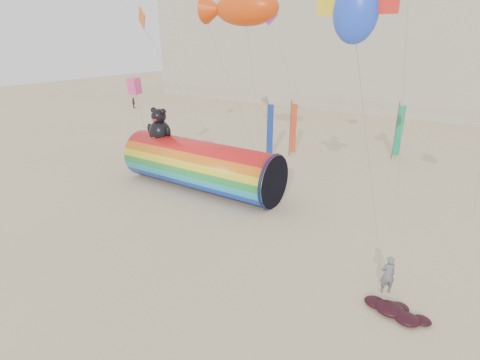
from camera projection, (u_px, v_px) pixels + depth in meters
The scene contains 7 objects.
ground at pixel (219, 223), 22.59m from camera, with size 160.00×160.00×0.00m, color #CCB58C.
hotel_building at pixel (326, 38), 60.84m from camera, with size 60.40×15.40×20.60m.
windsock_assembly at pixel (200, 164), 27.08m from camera, with size 12.29×3.74×5.67m.
kite_handler at pixel (388, 275), 16.19m from camera, with size 0.65×0.43×1.79m, color slate.
fabric_bundle at pixel (395, 311), 15.10m from camera, with size 2.62×1.35×0.41m.
festival_banners at pixel (320, 130), 33.89m from camera, with size 10.57×5.86×5.20m.
flying_kites at pixel (270, 11), 21.80m from camera, with size 25.88×16.64×11.53m.
Camera 1 is at (12.16, -16.13, 10.53)m, focal length 28.00 mm.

